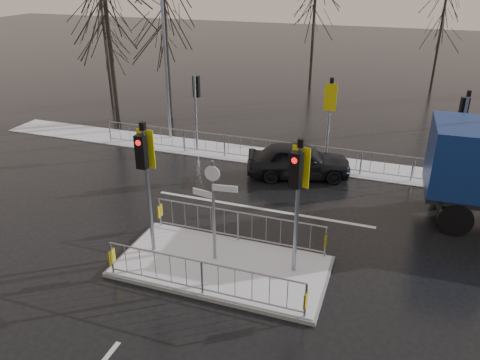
% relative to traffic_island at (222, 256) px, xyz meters
% --- Properties ---
extents(ground, '(120.00, 120.00, 0.00)m').
position_rel_traffic_island_xyz_m(ground, '(0.01, -0.01, -0.39)').
color(ground, black).
rests_on(ground, ground).
extents(snow_verge, '(30.00, 2.00, 0.04)m').
position_rel_traffic_island_xyz_m(snow_verge, '(0.01, 8.59, -0.37)').
color(snow_verge, white).
rests_on(snow_verge, ground).
extents(lane_markings, '(8.00, 11.38, 0.01)m').
position_rel_traffic_island_xyz_m(lane_markings, '(0.01, -0.34, -0.39)').
color(lane_markings, silver).
rests_on(lane_markings, ground).
extents(traffic_island, '(6.00, 3.04, 4.15)m').
position_rel_traffic_island_xyz_m(traffic_island, '(0.00, 0.00, 0.00)').
color(traffic_island, slate).
rests_on(traffic_island, ground).
extents(far_kerb_fixtures, '(18.00, 0.65, 3.83)m').
position_rel_traffic_island_xyz_m(far_kerb_fixtures, '(0.31, 8.08, 0.63)').
color(far_kerb_fixtures, gray).
rests_on(far_kerb_fixtures, ground).
extents(car_far_lane, '(4.49, 2.85, 1.42)m').
position_rel_traffic_island_xyz_m(car_far_lane, '(0.62, 7.01, 0.32)').
color(car_far_lane, black).
rests_on(car_far_lane, ground).
extents(tree_near_a, '(4.75, 4.75, 8.97)m').
position_rel_traffic_island_xyz_m(tree_near_a, '(-10.49, 10.99, 5.72)').
color(tree_near_a, black).
rests_on(tree_near_a, ground).
extents(tree_near_b, '(4.00, 4.00, 7.55)m').
position_rel_traffic_island_xyz_m(tree_near_b, '(-7.99, 12.49, 4.76)').
color(tree_near_b, black).
rests_on(tree_near_b, ground).
extents(tree_near_c, '(3.50, 3.50, 6.61)m').
position_rel_traffic_island_xyz_m(tree_near_c, '(-12.49, 13.49, 4.11)').
color(tree_near_c, black).
rests_on(tree_near_c, ground).
extents(tree_far_a, '(3.75, 3.75, 7.08)m').
position_rel_traffic_island_xyz_m(tree_far_a, '(-1.99, 21.99, 4.43)').
color(tree_far_a, black).
rests_on(tree_far_a, ground).
extents(tree_far_b, '(3.25, 3.25, 6.14)m').
position_rel_traffic_island_xyz_m(tree_far_b, '(6.01, 23.99, 3.79)').
color(tree_far_b, black).
rests_on(tree_far_b, ground).
extents(street_lamp_left, '(1.25, 0.18, 8.20)m').
position_rel_traffic_island_xyz_m(street_lamp_left, '(-6.42, 9.49, 4.10)').
color(street_lamp_left, gray).
rests_on(street_lamp_left, ground).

